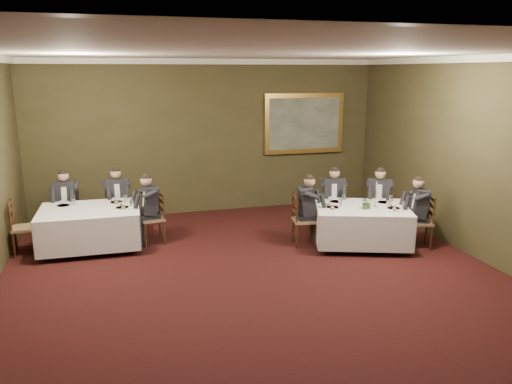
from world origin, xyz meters
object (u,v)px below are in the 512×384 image
diner_sec_backright (118,207)px  candlestick (376,197)px  table_second (90,225)px  diner_main_backleft (333,207)px  chair_sec_backleft (69,221)px  centerpiece (367,202)px  diner_main_backright (378,208)px  chair_main_backleft (332,217)px  diner_sec_endright (152,217)px  diner_main_endright (420,221)px  table_main (362,223)px  diner_main_endleft (304,219)px  chair_sec_backright (118,218)px  chair_main_endleft (303,230)px  painting (304,124)px  chair_sec_endleft (25,239)px  chair_main_endright (420,232)px  chair_sec_endright (153,229)px  chair_main_backright (378,218)px  diner_sec_backleft (67,210)px

diner_sec_backright → candlestick: size_ratio=2.75×
table_second → diner_main_backleft: 4.79m
chair_sec_backleft → centerpiece: 5.92m
diner_main_backright → chair_sec_backleft: diner_main_backright is taller
chair_main_backleft → diner_sec_endright: (-3.65, 0.23, 0.23)m
chair_main_backleft → candlestick: candlestick is taller
diner_main_backright → diner_main_endright: size_ratio=1.00×
table_main → diner_main_endright: (1.02, -0.35, 0.06)m
diner_main_endleft → diner_sec_endright: size_ratio=1.00×
centerpiece → table_main: bearing=93.0°
chair_sec_backleft → chair_sec_backright: bearing=-173.4°
diner_main_backright → chair_main_endleft: size_ratio=1.35×
diner_main_endleft → painting: size_ratio=0.68×
diner_main_backleft → painting: painting is taller
centerpiece → painting: 3.45m
table_main → diner_main_endleft: bearing=161.0°
chair_sec_backleft → diner_main_backright: bearing=173.6°
diner_sec_endright → chair_sec_endleft: diner_sec_endright is taller
chair_sec_endleft → painting: (6.08, 1.87, 1.72)m
table_second → chair_main_endright: (5.96, -1.60, -0.17)m
diner_main_endleft → chair_sec_endright: 2.91m
diner_main_endright → chair_sec_endright: (-4.81, 1.58, -0.23)m
diner_sec_backright → diner_sec_endright: 1.13m
chair_sec_endleft → centerpiece: (6.09, -1.40, 0.61)m
table_main → diner_main_backleft: diner_main_backleft is taller
chair_sec_backright → centerpiece: 5.04m
candlestick → chair_main_backright: bearing=56.5°
table_main → chair_main_endleft: size_ratio=2.06×
painting → chair_main_backleft: bearing=-94.0°
diner_main_endleft → chair_main_endright: bearing=79.0°
diner_main_backright → chair_main_endleft: bearing=40.6°
chair_main_backleft → chair_sec_endleft: 5.93m
chair_main_backleft → table_main: bearing=116.8°
painting → table_main: bearing=-90.0°
chair_main_backright → diner_main_endright: 1.10m
diner_sec_endright → chair_sec_backleft: bearing=51.9°
diner_main_backleft → chair_sec_endleft: bearing=15.5°
chair_main_backleft → chair_sec_backleft: size_ratio=1.00×
diner_sec_endright → diner_sec_backleft: bearing=52.2°
diner_main_backright → chair_main_backleft: bearing=10.4°
diner_main_backleft → diner_main_endleft: (-0.87, -0.63, 0.00)m
chair_sec_endright → centerpiece: centerpiece is taller
diner_main_endright → diner_sec_backleft: size_ratio=1.00×
chair_sec_endright → diner_sec_backright: bearing=27.5°
diner_main_endleft → diner_sec_backleft: 4.74m
chair_main_backright → chair_sec_endright: same height
chair_main_backleft → diner_sec_endright: diner_sec_endright is taller
chair_main_endleft → chair_sec_backright: 3.85m
diner_main_endleft → diner_sec_endright: (-2.77, 0.87, 0.00)m
diner_main_backleft → diner_sec_backleft: 5.38m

